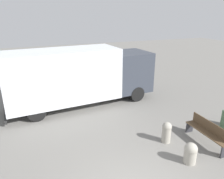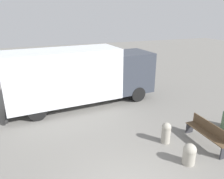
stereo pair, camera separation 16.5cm
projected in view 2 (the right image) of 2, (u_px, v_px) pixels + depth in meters
delivery_truck at (81, 75)px, 11.55m from camera, size 8.04×2.76×3.06m
park_bench at (208, 133)px, 8.28m from camera, size 0.43×1.94×0.89m
bollard_near_bench at (189, 153)px, 7.24m from camera, size 0.44×0.44×0.75m
bollard_far_bench at (166, 132)px, 8.41m from camera, size 0.37×0.37×0.85m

